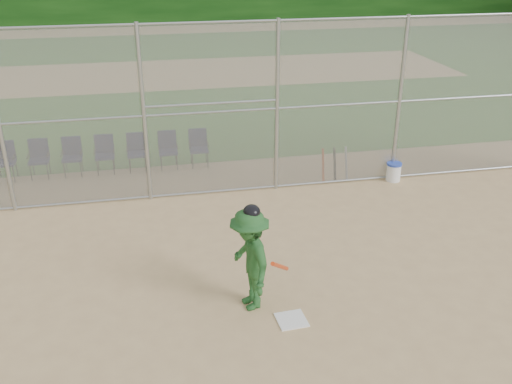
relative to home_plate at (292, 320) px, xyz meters
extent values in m
plane|color=tan|center=(-0.05, 0.12, -0.01)|extent=(100.00, 100.00, 0.00)
plane|color=#255B1B|center=(-0.05, 18.12, 0.00)|extent=(100.00, 100.00, 0.00)
plane|color=tan|center=(-0.05, 18.12, 0.00)|extent=(24.00, 24.00, 0.00)
cube|color=gray|center=(-0.05, 5.12, 1.99)|extent=(16.00, 0.02, 4.00)
cylinder|color=#9EA3A8|center=(-0.05, 5.12, 3.94)|extent=(16.00, 0.05, 0.05)
cube|color=white|center=(0.00, 0.00, 0.00)|extent=(0.49, 0.49, 0.02)
imported|color=#205222|center=(-0.57, 0.54, 0.87)|extent=(0.83, 1.23, 1.76)
ellipsoid|color=black|center=(-0.57, 0.54, 1.72)|extent=(0.27, 0.30, 0.23)
cylinder|color=#EE4216|center=(-0.17, 0.14, 0.94)|extent=(0.45, 0.65, 0.54)
cylinder|color=white|center=(3.94, 4.99, 0.20)|extent=(0.35, 0.35, 0.42)
cylinder|color=#2943B4|center=(3.94, 4.99, 0.43)|extent=(0.37, 0.37, 0.05)
cylinder|color=#D84C14|center=(2.20, 5.31, 0.41)|extent=(0.06, 0.24, 0.84)
cylinder|color=black|center=(2.50, 5.31, 0.41)|extent=(0.06, 0.27, 0.84)
cylinder|color=#B2B2B7|center=(2.80, 5.31, 0.41)|extent=(0.06, 0.30, 0.83)
camera|label=1|loc=(-2.04, -7.19, 5.64)|focal=40.00mm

